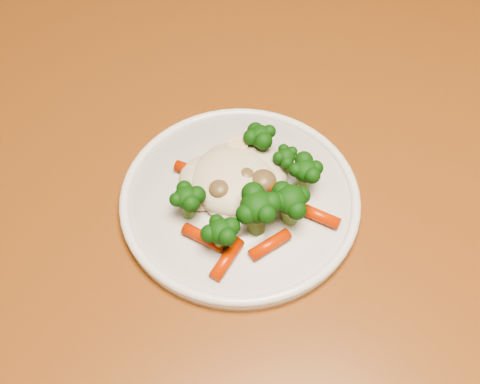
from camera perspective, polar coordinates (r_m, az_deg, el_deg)
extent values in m
cube|color=brown|center=(0.65, -5.97, 0.58)|extent=(1.24, 0.84, 0.04)
cube|color=brown|center=(1.33, 12.29, 10.01)|extent=(0.06, 0.06, 0.71)
cylinder|color=silver|center=(0.60, 0.00, -0.78)|extent=(0.24, 0.24, 0.01)
ellipsoid|color=beige|center=(0.59, -0.61, 1.73)|extent=(0.10, 0.09, 0.04)
ellipsoid|color=black|center=(0.55, -1.83, -4.31)|extent=(0.04, 0.04, 0.04)
ellipsoid|color=black|center=(0.56, 1.64, -2.21)|extent=(0.05, 0.05, 0.05)
ellipsoid|color=black|center=(0.57, 4.70, -1.47)|extent=(0.05, 0.05, 0.04)
ellipsoid|color=black|center=(0.59, 6.16, 1.41)|extent=(0.04, 0.04, 0.04)
ellipsoid|color=black|center=(0.61, 4.31, 2.91)|extent=(0.03, 0.03, 0.03)
ellipsoid|color=black|center=(0.62, 1.91, 4.68)|extent=(0.04, 0.04, 0.04)
ellipsoid|color=black|center=(0.57, -5.02, -1.09)|extent=(0.04, 0.04, 0.03)
cylinder|color=red|center=(0.61, -4.00, 1.84)|extent=(0.04, 0.04, 0.01)
cylinder|color=red|center=(0.62, -0.39, 3.02)|extent=(0.04, 0.03, 0.01)
cylinder|color=red|center=(0.62, 2.87, 3.02)|extent=(0.05, 0.01, 0.01)
cylinder|color=red|center=(0.57, -3.40, -4.35)|extent=(0.04, 0.04, 0.01)
cylinder|color=red|center=(0.55, -1.25, -6.36)|extent=(0.04, 0.04, 0.01)
cylinder|color=red|center=(0.56, 2.84, -5.01)|extent=(0.04, 0.02, 0.01)
cylinder|color=red|center=(0.58, 7.21, -2.13)|extent=(0.04, 0.05, 0.01)
cylinder|color=red|center=(0.59, 1.94, 1.03)|extent=(0.04, 0.05, 0.01)
ellipsoid|color=brown|center=(0.59, 0.53, 1.50)|extent=(0.02, 0.02, 0.02)
ellipsoid|color=brown|center=(0.59, 2.19, 1.05)|extent=(0.03, 0.03, 0.02)
ellipsoid|color=brown|center=(0.58, -1.93, 0.25)|extent=(0.02, 0.02, 0.02)
ellipsoid|color=brown|center=(0.57, 1.58, -1.62)|extent=(0.03, 0.03, 0.02)
cube|color=beige|center=(0.60, -1.48, 2.82)|extent=(0.03, 0.02, 0.01)
cube|color=beige|center=(0.62, -0.08, 4.42)|extent=(0.02, 0.02, 0.01)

